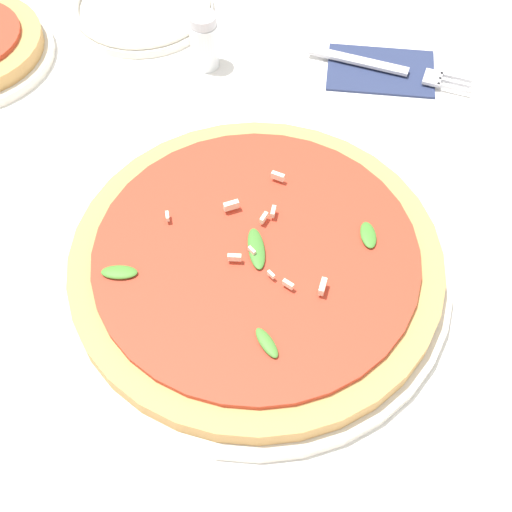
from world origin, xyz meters
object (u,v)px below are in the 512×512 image
at_px(pizza_arugula_main, 256,264).
at_px(side_plate_white, 142,7).
at_px(fork, 387,67).
at_px(shaker_pepper, 204,41).

distance_m(pizza_arugula_main, side_plate_white, 0.41).
bearing_deg(side_plate_white, fork, -21.55).
height_order(side_plate_white, shaker_pepper, shaker_pepper).
bearing_deg(fork, shaker_pepper, -164.35).
xyz_separation_m(side_plate_white, shaker_pepper, (0.08, -0.10, 0.02)).
relative_size(pizza_arugula_main, fork, 1.94).
bearing_deg(pizza_arugula_main, fork, 60.92).
height_order(pizza_arugula_main, fork, pizza_arugula_main).
bearing_deg(side_plate_white, pizza_arugula_main, -70.89).
height_order(fork, shaker_pepper, shaker_pepper).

